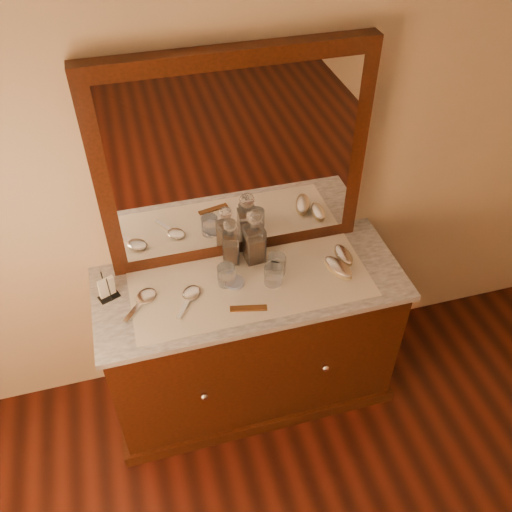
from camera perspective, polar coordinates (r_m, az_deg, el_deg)
The scene contains 18 objects.
dresser_cabinet at distance 2.85m, azimuth -0.54°, elevation -8.96°, with size 1.40×0.55×0.82m, color black.
dresser_plinth at distance 3.15m, azimuth -0.50°, elevation -13.16°, with size 1.46×0.59×0.08m, color black.
knob_left at distance 2.62m, azimuth -5.43°, elevation -14.44°, with size 0.04×0.04×0.04m, color silver.
knob_right at distance 2.72m, azimuth 7.30°, elevation -11.56°, with size 0.04×0.04×0.04m, color silver.
marble_top at distance 2.53m, azimuth -0.61°, elevation -2.95°, with size 1.44×0.59×0.03m, color white.
mirror_frame at distance 2.39m, azimuth -2.24°, elevation 9.85°, with size 1.20×0.08×1.00m, color black.
mirror_glass at distance 2.36m, azimuth -2.04°, elevation 9.43°, with size 1.06×0.01×0.86m, color white.
lace_runner at distance 2.50m, azimuth -0.49°, elevation -2.99°, with size 1.10×0.45×0.00m, color silver.
pin_dish at distance 2.50m, azimuth -2.22°, elevation -2.79°, with size 0.09×0.09×0.02m, color silver.
comb at distance 2.40m, azimuth -0.79°, elevation -5.51°, with size 0.16×0.03×0.01m, color brown.
napkin_rack at distance 2.50m, azimuth -15.36°, elevation -3.31°, with size 0.10×0.08×0.14m.
decanter_left at distance 2.55m, azimuth -2.65°, elevation 1.12°, with size 0.09×0.09×0.25m.
decanter_right at distance 2.55m, azimuth -0.18°, elevation 1.59°, with size 0.10×0.10×0.30m.
brush_near at distance 2.57m, azimuth 8.64°, elevation -1.27°, with size 0.13×0.19×0.05m.
brush_far at distance 2.65m, azimuth 9.16°, elevation 0.06°, with size 0.07×0.15×0.04m.
hand_mirror_outer at distance 2.48m, azimuth -11.68°, elevation -4.44°, with size 0.18×0.20×0.02m.
hand_mirror_inner at distance 2.46m, azimuth -6.92°, elevation -4.16°, with size 0.15×0.20×0.02m.
tumblers at distance 2.49m, azimuth 0.31°, elevation -1.62°, with size 0.33×0.15×0.10m.
Camera 1 is at (-0.45, 0.24, 2.64)m, focal length 38.13 mm.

